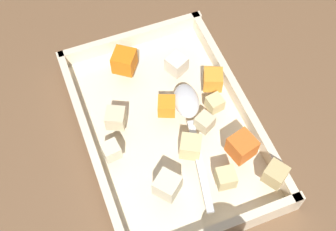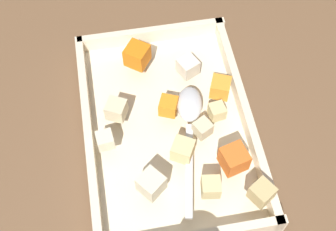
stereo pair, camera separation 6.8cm
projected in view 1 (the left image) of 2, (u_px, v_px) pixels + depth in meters
name	position (u px, v px, depth m)	size (l,w,h in m)	color
ground_plane	(167.00, 125.00, 0.74)	(4.00, 4.00, 0.00)	brown
baking_dish	(168.00, 129.00, 0.72)	(0.37, 0.25, 0.04)	beige
carrot_chunk_mid_right	(213.00, 80.00, 0.71)	(0.03, 0.03, 0.03)	orange
carrot_chunk_far_left	(165.00, 107.00, 0.69)	(0.03, 0.03, 0.03)	orange
carrot_chunk_back_center	(124.00, 61.00, 0.73)	(0.03, 0.03, 0.03)	orange
carrot_chunk_heap_top	(242.00, 146.00, 0.65)	(0.03, 0.03, 0.03)	orange
potato_chunk_rim_edge	(111.00, 151.00, 0.65)	(0.02, 0.02, 0.02)	beige
potato_chunk_far_right	(191.00, 147.00, 0.65)	(0.03, 0.03, 0.03)	#E0CC89
potato_chunk_center	(275.00, 174.00, 0.63)	(0.03, 0.03, 0.03)	tan
potato_chunk_under_handle	(205.00, 122.00, 0.67)	(0.02, 0.02, 0.02)	beige
potato_chunk_near_spoon	(116.00, 118.00, 0.68)	(0.03, 0.03, 0.03)	beige
potato_chunk_corner_sw	(215.00, 103.00, 0.69)	(0.02, 0.02, 0.02)	#E0CC89
potato_chunk_near_left	(167.00, 185.00, 0.62)	(0.03, 0.03, 0.03)	beige
potato_chunk_corner_nw	(226.00, 178.00, 0.63)	(0.03, 0.03, 0.03)	#E0CC89
parsnip_chunk_front_center	(177.00, 64.00, 0.73)	(0.03, 0.03, 0.03)	silver
serving_spoon	(188.00, 109.00, 0.69)	(0.20, 0.06, 0.02)	silver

